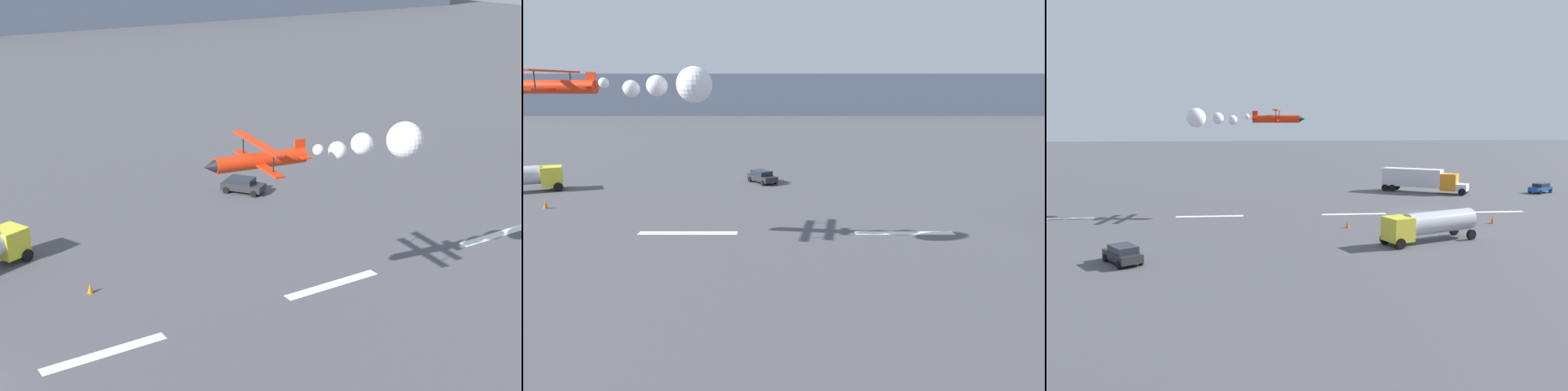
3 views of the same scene
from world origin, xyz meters
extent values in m
plane|color=#4C4C51|center=(0.00, 0.00, 0.00)|extent=(440.00, 440.00, 0.00)
cube|color=white|center=(-8.76, 0.00, 0.01)|extent=(8.00, 0.90, 0.01)
cube|color=white|center=(8.76, 0.00, 0.01)|extent=(8.00, 0.90, 0.01)
cube|color=white|center=(26.29, 0.00, 0.01)|extent=(8.00, 0.90, 0.01)
cube|color=white|center=(43.81, 0.00, 0.01)|extent=(8.00, 0.90, 0.01)
cylinder|color=red|center=(18.16, -3.01, 11.59)|extent=(5.84, 1.74, 0.95)
cube|color=red|center=(17.97, -2.99, 11.44)|extent=(1.43, 6.15, 0.12)
cube|color=red|center=(17.97, -2.99, 12.66)|extent=(1.43, 6.15, 0.12)
cylinder|color=black|center=(17.67, -5.11, 12.05)|extent=(0.08, 0.08, 1.23)
cylinder|color=black|center=(18.26, -0.86, 12.05)|extent=(0.08, 0.08, 1.23)
cube|color=red|center=(20.73, -3.37, 12.04)|extent=(0.71, 0.20, 1.10)
cube|color=red|center=(20.73, -3.37, 11.64)|extent=(0.87, 2.06, 0.08)
cone|color=black|center=(14.96, -2.57, 11.59)|extent=(0.81, 0.90, 0.81)
sphere|color=white|center=(21.77, -3.85, 11.86)|extent=(0.70, 0.70, 0.70)
sphere|color=white|center=(23.52, -3.52, 11.46)|extent=(1.18, 1.18, 1.18)
sphere|color=white|center=(25.35, -3.69, 11.67)|extent=(1.44, 1.44, 1.44)
sphere|color=white|center=(28.09, -4.67, 11.74)|extent=(2.40, 2.40, 2.40)
cube|color=silver|center=(-10.82, -15.61, 1.10)|extent=(2.67, 2.97, 1.10)
cube|color=orange|center=(-9.12, -16.65, 1.85)|extent=(3.35, 3.38, 2.60)
cube|color=silver|center=(-4.08, -19.72, 2.30)|extent=(9.32, 7.02, 2.80)
cylinder|color=black|center=(-11.65, -16.58, 0.55)|extent=(1.12, 0.87, 1.10)
cylinder|color=black|center=(-2.26, -22.29, 0.55)|extent=(1.12, 0.87, 1.10)
cylinder|color=black|center=(-1.24, -22.91, 0.55)|extent=(1.12, 0.87, 1.10)
cylinder|color=black|center=(-10.35, -14.44, 0.55)|extent=(1.12, 0.87, 1.10)
cylinder|color=black|center=(-0.96, -20.15, 0.55)|extent=(1.12, 0.87, 1.10)
cylinder|color=black|center=(0.06, -20.78, 0.55)|extent=(1.12, 0.87, 1.10)
cube|color=yellow|center=(7.68, 16.99, 1.60)|extent=(2.95, 3.06, 2.20)
cylinder|color=#B7BCC6|center=(3.15, 15.10, 1.85)|extent=(7.83, 4.86, 2.10)
cylinder|color=black|center=(7.77, 18.32, 0.50)|extent=(1.05, 0.68, 1.00)
cylinder|color=black|center=(-0.08, 15.06, 0.50)|extent=(1.05, 0.68, 1.00)
cylinder|color=black|center=(8.69, 16.11, 0.50)|extent=(1.05, 0.68, 1.00)
cylinder|color=black|center=(0.84, 12.84, 0.50)|extent=(1.05, 0.68, 1.00)
cube|color=#194CA5|center=(-23.78, -16.36, 0.65)|extent=(4.39, 3.63, 0.65)
cube|color=#1E232D|center=(-23.95, -16.47, 1.25)|extent=(2.93, 2.67, 0.55)
cylinder|color=black|center=(-23.03, -14.86, 0.32)|extent=(0.66, 0.52, 0.64)
cylinder|color=black|center=(-25.46, -16.32, 0.32)|extent=(0.66, 0.52, 0.64)
cylinder|color=black|center=(-22.10, -16.40, 0.32)|extent=(0.66, 0.52, 0.64)
cylinder|color=black|center=(-24.53, -17.86, 0.32)|extent=(0.66, 0.52, 0.64)
cube|color=#262628|center=(31.43, 21.00, 0.65)|extent=(3.88, 4.47, 0.65)
cube|color=#1E232D|center=(31.31, 21.17, 1.25)|extent=(2.80, 3.01, 0.55)
cylinder|color=black|center=(33.01, 20.32, 0.32)|extent=(0.55, 0.65, 0.64)
cylinder|color=black|center=(31.32, 22.72, 0.32)|extent=(0.55, 0.65, 0.64)
cylinder|color=black|center=(31.54, 19.28, 0.32)|extent=(0.55, 0.65, 0.64)
cylinder|color=black|center=(29.85, 21.69, 0.32)|extent=(0.55, 0.65, 0.64)
cone|color=orange|center=(-5.63, 7.28, 0.38)|extent=(0.44, 0.44, 0.75)
cone|color=orange|center=(10.91, 8.25, 0.38)|extent=(0.44, 0.44, 0.75)
camera|label=1|loc=(-4.50, -38.56, 24.30)|focal=51.26mm
camera|label=2|loc=(34.06, -38.56, 11.75)|focal=34.26mm
camera|label=3|loc=(20.32, 65.12, 11.67)|focal=37.56mm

